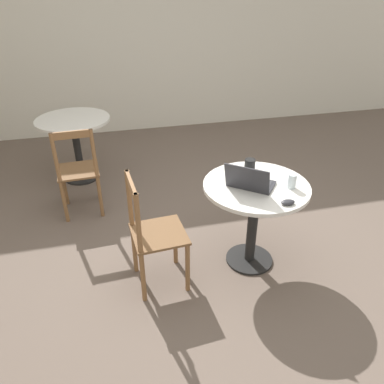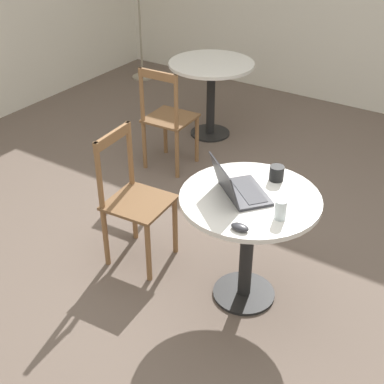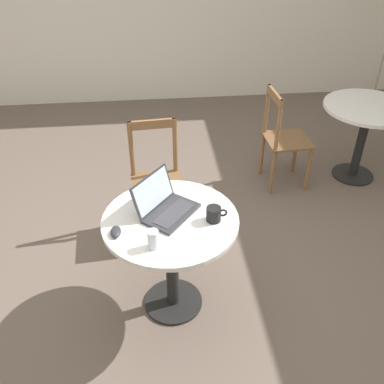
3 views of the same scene
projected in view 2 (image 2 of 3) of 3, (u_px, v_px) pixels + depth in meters
ground_plane at (216, 266)px, 3.65m from camera, size 16.00×16.00×0.00m
cafe_table_near at (249, 219)px, 3.11m from camera, size 0.81×0.81×0.74m
cafe_table_mid at (211, 78)px, 5.09m from camera, size 0.81×0.81×0.74m
chair_near_back at (134, 200)px, 3.51m from camera, size 0.42×0.42×0.93m
chair_mid_left at (168, 120)px, 4.59m from camera, size 0.41×0.41×0.93m
laptop at (239, 188)px, 3.01m from camera, size 0.42×0.43×0.22m
mouse at (240, 227)px, 2.75m from camera, size 0.06×0.10×0.03m
mug at (277, 173)px, 3.16m from camera, size 0.12×0.09×0.09m
drinking_glass at (281, 210)px, 2.81m from camera, size 0.06×0.06×0.11m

